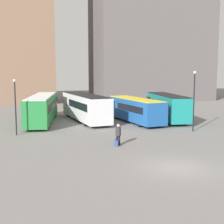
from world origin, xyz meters
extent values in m
plane|color=slate|center=(0.00, 0.00, 0.00)|extent=(160.00, 160.00, 0.00)
cube|color=#5B5656|center=(15.96, 46.91, 20.58)|extent=(23.40, 16.02, 41.16)
cube|color=#237A38|center=(-7.44, 19.86, 1.66)|extent=(4.34, 12.57, 2.81)
cube|color=black|center=(-6.65, 24.85, 2.01)|extent=(2.81, 2.62, 1.07)
cube|color=black|center=(-7.61, 18.76, 2.01)|extent=(3.67, 8.19, 0.84)
cube|color=white|center=(-7.44, 19.86, 3.10)|extent=(4.10, 12.30, 0.08)
cylinder|color=black|center=(-6.85, 23.63, 0.45)|extent=(2.46, 1.26, 0.91)
cylinder|color=black|center=(-8.04, 16.08, 0.45)|extent=(2.46, 1.26, 0.91)
cube|color=silver|center=(-2.41, 19.86, 1.69)|extent=(4.14, 12.13, 2.80)
cube|color=black|center=(-3.08, 24.69, 2.04)|extent=(2.85, 2.51, 1.06)
cube|color=black|center=(-2.26, 18.80, 2.04)|extent=(3.59, 7.89, 0.84)
cube|color=black|center=(-2.41, 19.86, 3.13)|extent=(3.91, 11.87, 0.08)
cylinder|color=black|center=(-2.92, 23.51, 0.54)|extent=(2.56, 1.40, 1.08)
cylinder|color=black|center=(-1.91, 16.21, 0.54)|extent=(2.56, 1.40, 1.08)
cube|color=#1E56A3|center=(3.12, 17.32, 1.49)|extent=(4.02, 10.16, 2.44)
cube|color=black|center=(2.48, 21.32, 1.80)|extent=(2.78, 2.20, 0.93)
cube|color=black|center=(3.26, 16.44, 1.80)|extent=(3.48, 6.65, 0.73)
cube|color=yellow|center=(3.12, 17.32, 2.75)|extent=(3.79, 9.93, 0.08)
cylinder|color=black|center=(2.63, 20.34, 0.50)|extent=(2.51, 1.36, 0.99)
cylinder|color=black|center=(3.60, 14.29, 0.50)|extent=(2.51, 1.36, 0.99)
cube|color=#19847F|center=(7.44, 17.94, 1.67)|extent=(3.52, 10.51, 2.73)
cube|color=black|center=(7.88, 22.14, 2.01)|extent=(2.68, 2.15, 1.04)
cube|color=black|center=(7.34, 17.01, 2.01)|extent=(3.16, 6.82, 0.82)
cube|color=black|center=(7.44, 17.94, 3.07)|extent=(3.30, 10.29, 0.08)
cylinder|color=black|center=(7.78, 21.11, 0.54)|extent=(2.46, 1.33, 1.09)
cylinder|color=black|center=(7.11, 14.76, 0.54)|extent=(2.46, 1.33, 1.09)
cylinder|color=black|center=(-1.98, 6.71, 0.39)|extent=(0.17, 0.17, 0.78)
cylinder|color=black|center=(-1.81, 6.69, 0.39)|extent=(0.17, 0.17, 0.78)
cylinder|color=#2D2D33|center=(-1.90, 6.70, 1.13)|extent=(0.48, 0.48, 0.68)
sphere|color=beige|center=(-1.90, 6.70, 1.60)|extent=(0.26, 0.26, 0.26)
cube|color=#334CB2|center=(-2.19, 6.27, 0.26)|extent=(0.24, 0.34, 0.52)
cube|color=black|center=(-2.20, 6.16, 0.63)|extent=(0.12, 0.03, 0.23)
cylinder|color=black|center=(-10.04, 12.87, 2.49)|extent=(0.12, 0.12, 4.97)
sphere|color=beige|center=(-10.04, 12.87, 5.06)|extent=(0.28, 0.28, 0.28)
cylinder|color=black|center=(6.84, 10.49, 2.86)|extent=(0.12, 0.12, 5.72)
sphere|color=beige|center=(6.84, 10.49, 5.80)|extent=(0.28, 0.28, 0.28)
camera|label=1|loc=(-8.47, -17.01, 5.89)|focal=50.00mm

